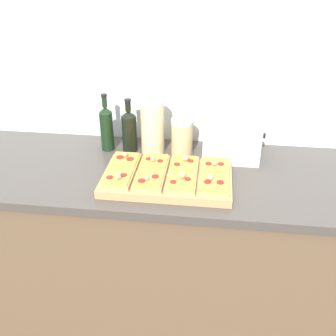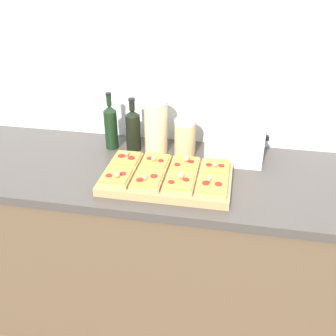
# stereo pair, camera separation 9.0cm
# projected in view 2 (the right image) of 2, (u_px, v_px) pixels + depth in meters

# --- Properties ---
(wall_back) EXTENTS (6.00, 0.06, 2.50)m
(wall_back) POSITION_uv_depth(u_px,v_px,m) (191.00, 81.00, 1.92)
(wall_back) COLOR silver
(wall_back) RESTS_ON ground_plane
(kitchen_counter) EXTENTS (2.63, 0.67, 0.94)m
(kitchen_counter) POSITION_uv_depth(u_px,v_px,m) (178.00, 250.00, 2.01)
(kitchen_counter) COLOR brown
(kitchen_counter) RESTS_ON ground_plane
(cutting_board) EXTENTS (0.55, 0.32, 0.04)m
(cutting_board) POSITION_uv_depth(u_px,v_px,m) (167.00, 179.00, 1.69)
(cutting_board) COLOR tan
(cutting_board) RESTS_ON kitchen_counter
(pizza_slice_back_left) EXTENTS (0.12, 0.14, 0.05)m
(pizza_slice_back_left) POSITION_uv_depth(u_px,v_px,m) (126.00, 160.00, 1.77)
(pizza_slice_back_left) COLOR tan
(pizza_slice_back_left) RESTS_ON cutting_board
(pizza_slice_back_midleft) EXTENTS (0.12, 0.14, 0.05)m
(pizza_slice_back_midleft) POSITION_uv_depth(u_px,v_px,m) (155.00, 163.00, 1.74)
(pizza_slice_back_midleft) COLOR tan
(pizza_slice_back_midleft) RESTS_ON cutting_board
(pizza_slice_back_midright) EXTENTS (0.12, 0.14, 0.06)m
(pizza_slice_back_midright) POSITION_uv_depth(u_px,v_px,m) (185.00, 165.00, 1.72)
(pizza_slice_back_midright) COLOR tan
(pizza_slice_back_midright) RESTS_ON cutting_board
(pizza_slice_back_right) EXTENTS (0.12, 0.14, 0.05)m
(pizza_slice_back_right) POSITION_uv_depth(u_px,v_px,m) (215.00, 168.00, 1.70)
(pizza_slice_back_right) COLOR tan
(pizza_slice_back_right) RESTS_ON cutting_board
(pizza_slice_front_left) EXTENTS (0.12, 0.14, 0.05)m
(pizza_slice_front_left) POSITION_uv_depth(u_px,v_px,m) (116.00, 177.00, 1.64)
(pizza_slice_front_left) COLOR tan
(pizza_slice_front_left) RESTS_ON cutting_board
(pizza_slice_front_midleft) EXTENTS (0.12, 0.14, 0.05)m
(pizza_slice_front_midleft) POSITION_uv_depth(u_px,v_px,m) (147.00, 180.00, 1.62)
(pizza_slice_front_midleft) COLOR tan
(pizza_slice_front_midleft) RESTS_ON cutting_board
(pizza_slice_front_midright) EXTENTS (0.12, 0.14, 0.06)m
(pizza_slice_front_midright) POSITION_uv_depth(u_px,v_px,m) (179.00, 183.00, 1.59)
(pizza_slice_front_midright) COLOR tan
(pizza_slice_front_midright) RESTS_ON cutting_board
(pizza_slice_front_right) EXTENTS (0.12, 0.14, 0.05)m
(pizza_slice_front_right) POSITION_uv_depth(u_px,v_px,m) (212.00, 187.00, 1.57)
(pizza_slice_front_right) COLOR tan
(pizza_slice_front_right) RESTS_ON cutting_board
(olive_oil_bottle) EXTENTS (0.06, 0.06, 0.29)m
(olive_oil_bottle) POSITION_uv_depth(u_px,v_px,m) (111.00, 126.00, 1.93)
(olive_oil_bottle) COLOR black
(olive_oil_bottle) RESTS_ON kitchen_counter
(wine_bottle) EXTENTS (0.07, 0.07, 0.27)m
(wine_bottle) POSITION_uv_depth(u_px,v_px,m) (133.00, 129.00, 1.91)
(wine_bottle) COLOR black
(wine_bottle) RESTS_ON kitchen_counter
(grain_jar_tall) EXTENTS (0.12, 0.12, 0.27)m
(grain_jar_tall) POSITION_uv_depth(u_px,v_px,m) (156.00, 126.00, 1.88)
(grain_jar_tall) COLOR beige
(grain_jar_tall) RESTS_ON kitchen_counter
(grain_jar_short) EXTENTS (0.11, 0.11, 0.18)m
(grain_jar_short) POSITION_uv_depth(u_px,v_px,m) (185.00, 137.00, 1.88)
(grain_jar_short) COLOR tan
(grain_jar_short) RESTS_ON kitchen_counter
(toaster_oven) EXTENTS (0.29, 0.21, 0.21)m
(toaster_oven) POSITION_uv_depth(u_px,v_px,m) (235.00, 138.00, 1.84)
(toaster_oven) COLOR beige
(toaster_oven) RESTS_ON kitchen_counter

